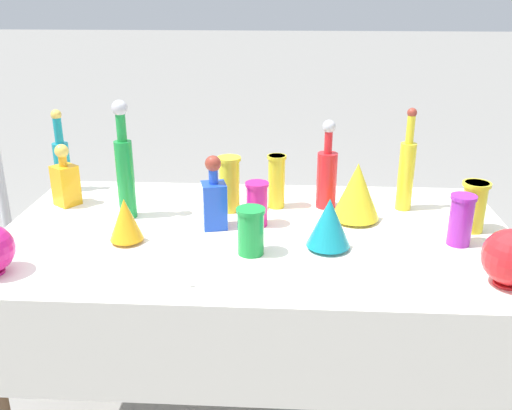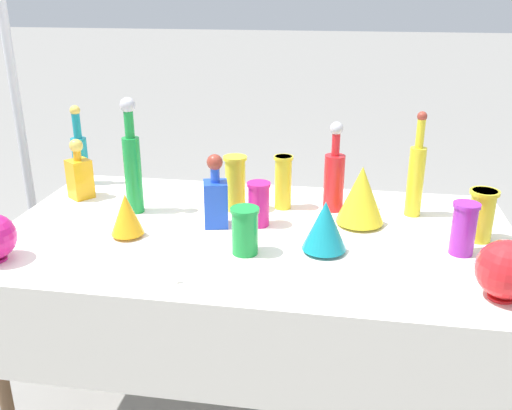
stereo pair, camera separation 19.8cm
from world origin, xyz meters
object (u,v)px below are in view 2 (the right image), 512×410
(tall_bottle_1, at_px, (334,177))
(fluted_vase_0, at_px, (325,226))
(slender_vase_0, at_px, (245,229))
(slender_vase_2, at_px, (482,214))
(tall_bottle_2, at_px, (80,153))
(slender_vase_1, at_px, (464,227))
(slender_vase_4, at_px, (259,202))
(round_bowl_1, at_px, (506,270))
(tall_bottle_3, at_px, (132,163))
(slender_vase_3, at_px, (235,182))
(tall_bottle_0, at_px, (416,175))
(square_decanter_1, at_px, (79,174))
(fluted_vase_1, at_px, (361,195))
(slender_vase_5, at_px, (283,181))
(fluted_vase_2, at_px, (126,214))
(canopy_pole, at_px, (15,92))
(square_decanter_0, at_px, (216,197))
(cardboard_box_behind_left, at_px, (253,271))

(tall_bottle_1, distance_m, fluted_vase_0, 0.38)
(slender_vase_0, xyz_separation_m, slender_vase_2, (0.77, 0.23, 0.01))
(tall_bottle_2, xyz_separation_m, slender_vase_1, (1.52, -0.45, -0.04))
(slender_vase_4, bearing_deg, tall_bottle_1, 37.41)
(round_bowl_1, bearing_deg, tall_bottle_3, 159.89)
(tall_bottle_2, relative_size, slender_vase_0, 2.21)
(slender_vase_2, height_order, slender_vase_4, slender_vase_2)
(slender_vase_1, relative_size, round_bowl_1, 1.01)
(slender_vase_2, distance_m, slender_vase_3, 0.89)
(tall_bottle_0, relative_size, slender_vase_1, 2.28)
(square_decanter_1, xyz_separation_m, fluted_vase_1, (1.12, -0.10, 0.01))
(slender_vase_5, height_order, fluted_vase_2, slender_vase_5)
(square_decanter_1, height_order, slender_vase_0, square_decanter_1)
(tall_bottle_3, xyz_separation_m, slender_vase_3, (0.37, 0.08, -0.08))
(slender_vase_2, height_order, round_bowl_1, slender_vase_2)
(tall_bottle_1, height_order, fluted_vase_1, tall_bottle_1)
(round_bowl_1, xyz_separation_m, canopy_pole, (-1.98, 0.94, 0.26))
(square_decanter_0, height_order, slender_vase_5, square_decanter_0)
(round_bowl_1, xyz_separation_m, cardboard_box_behind_left, (-0.91, 1.21, -0.71))
(round_bowl_1, bearing_deg, square_decanter_1, 159.54)
(slender_vase_1, height_order, slender_vase_2, slender_vase_2)
(slender_vase_1, xyz_separation_m, slender_vase_4, (-0.69, 0.12, -0.01))
(slender_vase_1, height_order, cardboard_box_behind_left, slender_vase_1)
(tall_bottle_3, xyz_separation_m, fluted_vase_0, (0.73, -0.24, -0.10))
(tall_bottle_2, xyz_separation_m, fluted_vase_1, (1.20, -0.26, -0.02))
(slender_vase_3, relative_size, slender_vase_4, 1.32)
(tall_bottle_2, xyz_separation_m, slender_vase_5, (0.90, -0.15, -0.02))
(square_decanter_1, relative_size, slender_vase_5, 1.18)
(canopy_pole, bearing_deg, slender_vase_5, -15.42)
(tall_bottle_2, height_order, round_bowl_1, tall_bottle_2)
(tall_bottle_2, xyz_separation_m, cardboard_box_behind_left, (0.67, 0.48, -0.76))
(tall_bottle_2, bearing_deg, cardboard_box_behind_left, 35.26)
(square_decanter_0, xyz_separation_m, fluted_vase_0, (0.40, -0.15, -0.02))
(slender_vase_0, xyz_separation_m, cardboard_box_behind_left, (-0.15, 1.04, -0.71))
(square_decanter_0, height_order, slender_vase_1, square_decanter_0)
(tall_bottle_0, distance_m, tall_bottle_3, 1.06)
(tall_bottle_2, relative_size, slender_vase_5, 1.65)
(square_decanter_0, distance_m, square_decanter_1, 0.64)
(tall_bottle_1, bearing_deg, slender_vase_3, -170.45)
(cardboard_box_behind_left, bearing_deg, slender_vase_1, -47.76)
(slender_vase_0, relative_size, slender_vase_1, 0.90)
(square_decanter_0, bearing_deg, round_bowl_1, -22.41)
(tall_bottle_1, xyz_separation_m, slender_vase_5, (-0.19, -0.01, -0.02))
(square_decanter_0, relative_size, canopy_pole, 0.10)
(square_decanter_0, xyz_separation_m, canopy_pole, (-1.08, 0.57, 0.24))
(slender_vase_2, relative_size, fluted_vase_1, 0.81)
(tall_bottle_0, xyz_separation_m, square_decanter_0, (-0.71, -0.22, -0.05))
(tall_bottle_0, bearing_deg, tall_bottle_2, 174.37)
(square_decanter_0, bearing_deg, slender_vase_0, -55.04)
(slender_vase_3, xyz_separation_m, canopy_pole, (-1.12, 0.41, 0.24))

